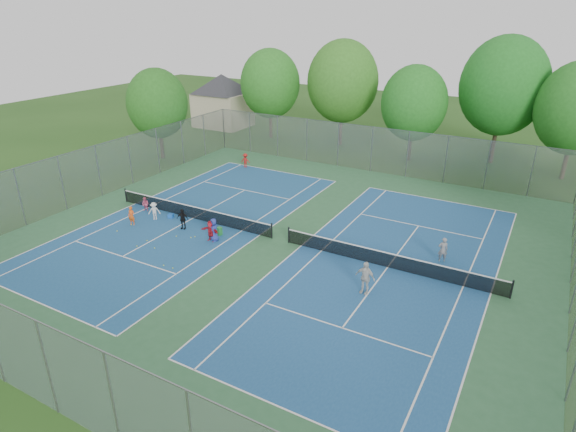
% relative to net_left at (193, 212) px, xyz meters
% --- Properties ---
extents(ground, '(120.00, 120.00, 0.00)m').
position_rel_net_left_xyz_m(ground, '(7.00, 0.00, -0.46)').
color(ground, '#244B17').
rests_on(ground, ground).
extents(court_pad, '(32.00, 32.00, 0.01)m').
position_rel_net_left_xyz_m(court_pad, '(7.00, 0.00, -0.45)').
color(court_pad, '#2C5E39').
rests_on(court_pad, ground).
extents(court_left, '(10.97, 23.77, 0.01)m').
position_rel_net_left_xyz_m(court_left, '(0.00, 0.00, -0.44)').
color(court_left, navy).
rests_on(court_left, court_pad).
extents(court_right, '(10.97, 23.77, 0.01)m').
position_rel_net_left_xyz_m(court_right, '(14.00, 0.00, -0.44)').
color(court_right, navy).
rests_on(court_right, court_pad).
extents(net_left, '(12.87, 0.10, 0.91)m').
position_rel_net_left_xyz_m(net_left, '(0.00, 0.00, 0.00)').
color(net_left, black).
rests_on(net_left, ground).
extents(net_right, '(12.87, 0.10, 0.91)m').
position_rel_net_left_xyz_m(net_right, '(14.00, 0.00, 0.00)').
color(net_right, black).
rests_on(net_right, ground).
extents(fence_north, '(32.00, 0.10, 4.00)m').
position_rel_net_left_xyz_m(fence_north, '(7.00, 16.00, 1.54)').
color(fence_north, gray).
rests_on(fence_north, ground).
extents(fence_south, '(32.00, 0.10, 4.00)m').
position_rel_net_left_xyz_m(fence_south, '(7.00, -16.00, 1.54)').
color(fence_south, gray).
rests_on(fence_south, ground).
extents(fence_west, '(0.10, 32.00, 4.00)m').
position_rel_net_left_xyz_m(fence_west, '(-9.00, 0.00, 1.54)').
color(fence_west, gray).
rests_on(fence_west, ground).
extents(house, '(11.03, 11.03, 7.30)m').
position_rel_net_left_xyz_m(house, '(-15.00, 24.00, 3.76)').
color(house, '#B7A88C').
rests_on(house, ground).
extents(tree_nw, '(6.40, 6.40, 9.58)m').
position_rel_net_left_xyz_m(tree_nw, '(-7.00, 22.00, 5.44)').
color(tree_nw, '#443326').
rests_on(tree_nw, ground).
extents(tree_nl, '(7.20, 7.20, 10.69)m').
position_rel_net_left_xyz_m(tree_nl, '(1.00, 23.00, 6.09)').
color(tree_nl, '#443326').
rests_on(tree_nl, ground).
extents(tree_nc, '(6.00, 6.00, 8.85)m').
position_rel_net_left_xyz_m(tree_nc, '(9.00, 21.00, 4.94)').
color(tree_nc, '#443326').
rests_on(tree_nc, ground).
extents(tree_nr, '(7.60, 7.60, 11.42)m').
position_rel_net_left_xyz_m(tree_nr, '(16.00, 24.00, 6.59)').
color(tree_nr, '#443326').
rests_on(tree_nr, ground).
extents(tree_side_w, '(5.60, 5.60, 8.47)m').
position_rel_net_left_xyz_m(tree_side_w, '(-12.00, 10.00, 4.79)').
color(tree_side_w, '#443326').
rests_on(tree_side_w, ground).
extents(ball_crate, '(0.43, 0.43, 0.29)m').
position_rel_net_left_xyz_m(ball_crate, '(-1.42, -0.66, -0.31)').
color(ball_crate, '#1755B3').
rests_on(ball_crate, ground).
extents(ball_hopper, '(0.34, 0.34, 0.55)m').
position_rel_net_left_xyz_m(ball_hopper, '(3.21, -1.24, -0.18)').
color(ball_hopper, '#248634').
rests_on(ball_hopper, ground).
extents(student_a, '(0.54, 0.42, 1.30)m').
position_rel_net_left_xyz_m(student_a, '(-2.88, -2.80, 0.20)').
color(student_a, '#EA5516').
rests_on(student_a, ground).
extents(student_b, '(0.56, 0.47, 1.05)m').
position_rel_net_left_xyz_m(student_b, '(-3.80, -0.60, 0.07)').
color(student_b, '#D55374').
rests_on(student_b, ground).
extents(student_c, '(0.94, 0.85, 1.26)m').
position_rel_net_left_xyz_m(student_c, '(-2.17, -1.41, 0.18)').
color(student_c, silver).
rests_on(student_c, ground).
extents(student_d, '(0.89, 0.54, 1.41)m').
position_rel_net_left_xyz_m(student_d, '(0.54, -1.63, 0.25)').
color(student_d, black).
rests_on(student_d, ground).
extents(student_e, '(0.83, 0.67, 1.49)m').
position_rel_net_left_xyz_m(student_e, '(3.40, -2.02, 0.29)').
color(student_e, navy).
rests_on(student_e, ground).
extents(student_f, '(1.27, 0.41, 1.37)m').
position_rel_net_left_xyz_m(student_f, '(3.25, -2.16, 0.23)').
color(student_f, '#B41924').
rests_on(student_f, ground).
extents(child_far_baseline, '(0.90, 0.59, 1.31)m').
position_rel_net_left_xyz_m(child_far_baseline, '(-3.31, 11.45, 0.20)').
color(child_far_baseline, maroon).
rests_on(child_far_baseline, ground).
extents(instructor, '(0.65, 0.55, 1.51)m').
position_rel_net_left_xyz_m(instructor, '(16.46, 2.22, 0.30)').
color(instructor, gray).
rests_on(instructor, ground).
extents(teen_court_b, '(1.09, 0.52, 1.81)m').
position_rel_net_left_xyz_m(teen_court_b, '(13.78, -3.11, 0.45)').
color(teen_court_b, beige).
rests_on(teen_court_b, ground).
extents(tennis_ball_0, '(0.07, 0.07, 0.07)m').
position_rel_net_left_xyz_m(tennis_ball_0, '(-0.22, -4.19, -0.42)').
color(tennis_ball_0, '#B4C82E').
rests_on(tennis_ball_0, ground).
extents(tennis_ball_1, '(0.07, 0.07, 0.07)m').
position_rel_net_left_xyz_m(tennis_ball_1, '(-0.21, -5.05, -0.42)').
color(tennis_ball_1, '#CDD631').
rests_on(tennis_ball_1, ground).
extents(tennis_ball_2, '(0.07, 0.07, 0.07)m').
position_rel_net_left_xyz_m(tennis_ball_2, '(-2.84, -2.94, -0.42)').
color(tennis_ball_2, '#BDDB32').
rests_on(tennis_ball_2, ground).
extents(tennis_ball_3, '(0.07, 0.07, 0.07)m').
position_rel_net_left_xyz_m(tennis_ball_3, '(3.55, -6.04, -0.42)').
color(tennis_ball_3, '#B0D531').
rests_on(tennis_ball_3, ground).
extents(tennis_ball_4, '(0.07, 0.07, 0.07)m').
position_rel_net_left_xyz_m(tennis_ball_4, '(-2.94, -4.10, -0.42)').
color(tennis_ball_4, '#EEF138').
rests_on(tennis_ball_4, ground).
extents(tennis_ball_5, '(0.07, 0.07, 0.07)m').
position_rel_net_left_xyz_m(tennis_ball_5, '(0.96, -2.80, -0.42)').
color(tennis_ball_5, '#B0C32D').
rests_on(tennis_ball_5, ground).
extents(tennis_ball_6, '(0.07, 0.07, 0.07)m').
position_rel_net_left_xyz_m(tennis_ball_6, '(0.93, -4.72, -0.42)').
color(tennis_ball_6, '#BFE435').
rests_on(tennis_ball_6, ground).
extents(tennis_ball_7, '(0.07, 0.07, 0.07)m').
position_rel_net_left_xyz_m(tennis_ball_7, '(2.04, -2.28, -0.42)').
color(tennis_ball_7, '#D1E635').
rests_on(tennis_ball_7, ground).
extents(tennis_ball_8, '(0.07, 0.07, 0.07)m').
position_rel_net_left_xyz_m(tennis_ball_8, '(1.89, -2.49, -0.42)').
color(tennis_ball_8, yellow).
rests_on(tennis_ball_8, ground).
extents(tennis_ball_9, '(0.07, 0.07, 0.07)m').
position_rel_net_left_xyz_m(tennis_ball_9, '(2.88, -6.06, -0.42)').
color(tennis_ball_9, '#BDE535').
rests_on(tennis_ball_9, ground).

